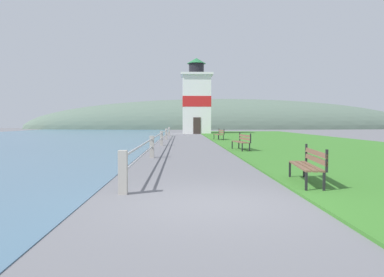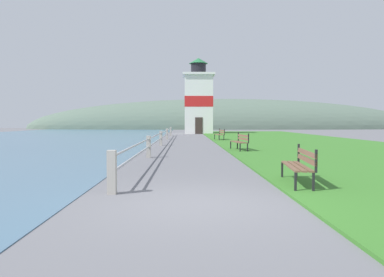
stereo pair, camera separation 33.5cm
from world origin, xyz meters
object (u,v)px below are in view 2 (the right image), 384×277
park_bench_near (300,163)px  park_bench_far (220,134)px  park_bench_midway (240,141)px  lighthouse (198,100)px

park_bench_near → park_bench_far: (0.07, 21.09, -0.00)m
park_bench_midway → lighthouse: 27.73m
park_bench_near → park_bench_far: size_ratio=1.13×
park_bench_midway → lighthouse: bearing=-94.5°
park_bench_midway → park_bench_far: bearing=-96.8°
park_bench_far → lighthouse: size_ratio=0.19×
park_bench_midway → lighthouse: size_ratio=0.21×
park_bench_near → park_bench_midway: (0.10, 10.32, -0.00)m
park_bench_near → park_bench_midway: bearing=-84.1°
park_bench_far → lighthouse: bearing=-93.5°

